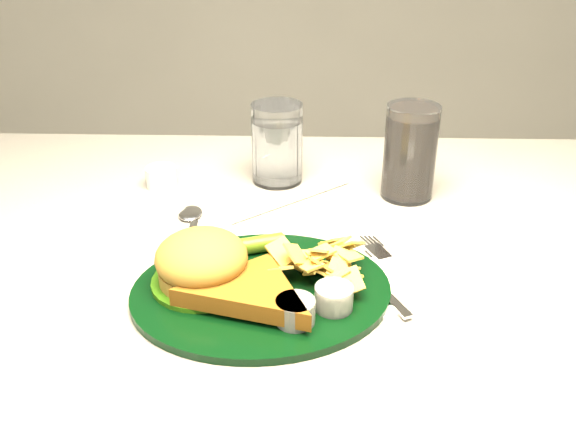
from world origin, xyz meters
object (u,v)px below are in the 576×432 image
Objects in this scene: dinner_plate at (261,270)px; fork_napkin at (379,283)px; water_glass at (277,143)px; cola_glass at (410,152)px.

dinner_plate is 1.87× the size of fork_napkin.
cola_glass is at bearing -14.18° from water_glass.
dinner_plate is 0.14m from fork_napkin.
cola_glass is at bearing 43.31° from dinner_plate.
dinner_plate is 2.12× the size of cola_glass.
water_glass is 0.20m from cola_glass.
dinner_plate is at bearing 162.76° from fork_napkin.
fork_napkin is (0.13, -0.29, -0.06)m from water_glass.
cola_glass is 0.88× the size of fork_napkin.
cola_glass reaches higher than dinner_plate.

